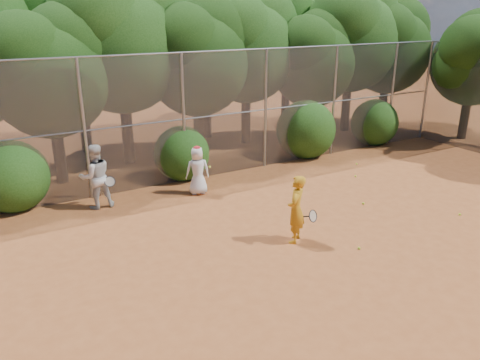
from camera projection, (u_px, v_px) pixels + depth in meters
ground at (332, 250)px, 10.70m from camera, size 80.00×80.00×0.00m
fence_back at (209, 115)px, 14.84m from camera, size 20.05×0.09×4.03m
tree_2 at (49, 67)px, 13.79m from camera, size 3.99×3.47×5.47m
tree_3 at (121, 35)px, 15.51m from camera, size 4.89×4.26×6.70m
tree_4 at (197, 53)px, 16.40m from camera, size 4.19×3.64×5.73m
tree_5 at (247, 41)px, 18.12m from camera, size 4.51×3.92×6.17m
tree_6 at (313, 56)px, 18.66m from camera, size 3.86×3.36×5.29m
tree_7 at (352, 32)px, 20.06m from camera, size 4.77×4.14×6.53m
tree_8 at (389, 43)px, 20.90m from camera, size 4.25×3.70×5.82m
tree_10 at (75, 26)px, 16.76m from camera, size 5.15×4.48×7.06m
tree_11 at (206, 37)px, 18.92m from camera, size 4.64×4.03×6.35m
tree_12 at (288, 26)px, 21.40m from camera, size 5.02×4.37×6.88m
tree_13 at (475, 55)px, 18.97m from camera, size 3.86×3.36×5.29m
bush_0 at (11, 173)px, 12.70m from camera, size 2.00×2.00×2.00m
bush_1 at (182, 151)px, 15.07m from camera, size 1.80×1.80×1.80m
bush_2 at (306, 127)px, 17.33m from camera, size 2.20×2.20×2.20m
bush_3 at (375, 121)px, 19.02m from camera, size 1.90×1.90×1.90m
player_yellow at (296, 209)px, 10.84m from camera, size 0.87×0.69×1.64m
player_teen at (198, 170)px, 13.76m from camera, size 0.80×0.62×1.48m
player_white at (96, 177)px, 12.74m from camera, size 0.91×0.74×1.80m
ball_0 at (363, 203)px, 13.20m from camera, size 0.07×0.07×0.07m
ball_1 at (355, 176)px, 15.38m from camera, size 0.07×0.07×0.07m
ball_2 at (460, 214)px, 12.49m from camera, size 0.07×0.07×0.07m
ball_3 at (359, 248)px, 10.71m from camera, size 0.07×0.07×0.07m
ball_4 at (357, 164)px, 16.61m from camera, size 0.07×0.07×0.07m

